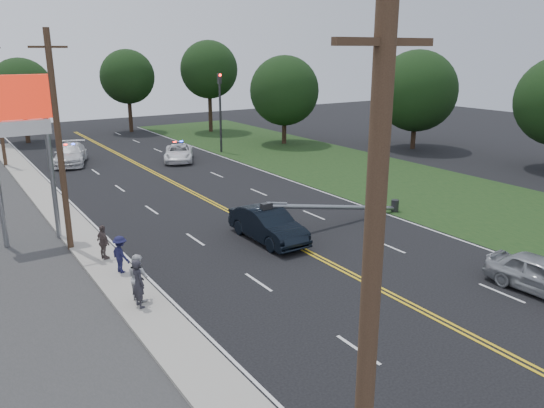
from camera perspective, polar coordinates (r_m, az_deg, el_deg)
ground at (r=21.09m, az=13.14°, el=-9.73°), size 120.00×120.00×0.00m
sidewalk at (r=25.23m, az=-18.02°, el=-5.54°), size 1.80×70.00×0.12m
grass_verge at (r=36.91m, az=16.69°, el=1.35°), size 12.00×80.00×0.01m
centerline_yellow at (r=28.32m, az=-1.46°, el=-2.42°), size 0.36×80.00×0.00m
pylon_sign at (r=27.28m, az=-25.70°, el=8.19°), size 3.20×0.35×8.00m
traffic_signal at (r=48.57m, az=-5.60°, el=10.47°), size 0.28×0.41×7.05m
fallen_streetlight at (r=28.87m, az=7.72°, el=-0.30°), size 9.36×0.44×1.91m
utility_pole_near at (r=7.94m, az=10.27°, el=-14.48°), size 1.60×0.28×10.00m
utility_pole_mid at (r=25.65m, az=-21.94°, el=6.12°), size 1.60×0.28×10.00m
tree_6 at (r=58.75m, az=-25.35°, el=11.12°), size 6.00×6.00×8.34m
tree_7 at (r=62.71m, az=-15.28°, el=13.06°), size 5.97×5.97×9.13m
tree_8 at (r=61.17m, az=-6.80°, el=14.15°), size 6.37×6.37×10.10m
tree_9 at (r=52.87m, az=1.35°, el=12.09°), size 6.75×6.75×8.58m
tree_13 at (r=51.81m, az=15.31°, el=11.65°), size 7.45×7.45×9.11m
crashed_sedan at (r=26.04m, az=-0.44°, el=-2.23°), size 1.78×5.00×1.64m
waiting_sedan at (r=23.11m, az=27.05°, el=-6.84°), size 1.94×4.34×1.45m
emergency_a at (r=45.56m, az=-10.01°, el=5.43°), size 4.14×5.41×1.37m
emergency_b at (r=46.64m, az=-20.86°, el=5.03°), size 4.00×6.09×1.64m
bystander_a at (r=19.81m, az=-14.18°, el=-8.27°), size 0.50×0.71×1.82m
bystander_b at (r=20.38m, az=-14.23°, el=-7.62°), size 0.93×1.04×1.78m
bystander_c at (r=23.00m, az=-15.98°, el=-5.22°), size 0.84×1.15×1.59m
bystander_d at (r=24.63m, az=-17.69°, el=-3.94°), size 0.60×0.99×1.57m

